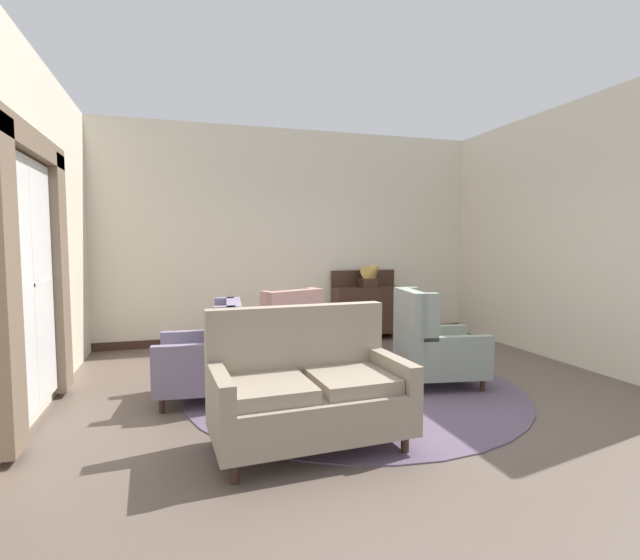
# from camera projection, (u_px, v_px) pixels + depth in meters

# --- Properties ---
(ground) EXTENTS (8.46, 8.46, 0.00)m
(ground) POSITION_uv_depth(u_px,v_px,m) (365.00, 398.00, 4.71)
(ground) COLOR brown
(wall_back) EXTENTS (6.21, 0.08, 3.31)m
(wall_back) POSITION_uv_depth(u_px,v_px,m) (294.00, 236.00, 7.46)
(wall_back) COLOR beige
(wall_back) RESTS_ON ground
(wall_left) EXTENTS (0.08, 4.23, 3.31)m
(wall_left) POSITION_uv_depth(u_px,v_px,m) (43.00, 232.00, 4.58)
(wall_left) COLOR beige
(wall_left) RESTS_ON ground
(wall_right) EXTENTS (0.08, 4.23, 3.31)m
(wall_right) POSITION_uv_depth(u_px,v_px,m) (551.00, 235.00, 6.30)
(wall_right) COLOR beige
(wall_right) RESTS_ON ground
(baseboard_back) EXTENTS (6.05, 0.03, 0.12)m
(baseboard_back) POSITION_uv_depth(u_px,v_px,m) (295.00, 336.00, 7.53)
(baseboard_back) COLOR #382319
(baseboard_back) RESTS_ON ground
(area_rug) EXTENTS (3.51, 3.51, 0.01)m
(area_rug) POSITION_uv_depth(u_px,v_px,m) (355.00, 388.00, 4.99)
(area_rug) COLOR #5B4C60
(area_rug) RESTS_ON ground
(window_with_curtains) EXTENTS (0.12, 1.85, 2.42)m
(window_with_curtains) POSITION_uv_depth(u_px,v_px,m) (35.00, 266.00, 3.97)
(window_with_curtains) COLOR silver
(coffee_table) EXTENTS (0.77, 0.77, 0.53)m
(coffee_table) POSITION_uv_depth(u_px,v_px,m) (329.00, 348.00, 5.04)
(coffee_table) COLOR #382319
(coffee_table) RESTS_ON ground
(porcelain_vase) EXTENTS (0.20, 0.20, 0.33)m
(porcelain_vase) POSITION_uv_depth(u_px,v_px,m) (326.00, 325.00, 5.00)
(porcelain_vase) COLOR #384C93
(porcelain_vase) RESTS_ON coffee_table
(settee) EXTENTS (1.49, 0.88, 1.04)m
(settee) POSITION_uv_depth(u_px,v_px,m) (308.00, 391.00, 3.56)
(settee) COLOR gray
(settee) RESTS_ON ground
(armchair_beside_settee) EXTENTS (0.95, 0.85, 1.04)m
(armchair_beside_settee) POSITION_uv_depth(u_px,v_px,m) (432.00, 346.00, 5.07)
(armchair_beside_settee) COLOR gray
(armchair_beside_settee) RESTS_ON ground
(armchair_foreground_right) EXTENTS (1.06, 1.12, 0.97)m
(armchair_foreground_right) POSITION_uv_depth(u_px,v_px,m) (282.00, 332.00, 5.95)
(armchair_foreground_right) COLOR tan
(armchair_foreground_right) RESTS_ON ground
(armchair_near_window) EXTENTS (0.88, 0.86, 0.97)m
(armchair_near_window) POSITION_uv_depth(u_px,v_px,m) (208.00, 357.00, 4.64)
(armchair_near_window) COLOR slate
(armchair_near_window) RESTS_ON ground
(sideboard) EXTENTS (1.10, 0.41, 1.10)m
(sideboard) POSITION_uv_depth(u_px,v_px,m) (367.00, 309.00, 7.59)
(sideboard) COLOR #382319
(sideboard) RESTS_ON ground
(gramophone) EXTENTS (0.44, 0.49, 0.48)m
(gramophone) POSITION_uv_depth(u_px,v_px,m) (372.00, 273.00, 7.48)
(gramophone) COLOR #382319
(gramophone) RESTS_ON sideboard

